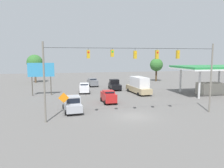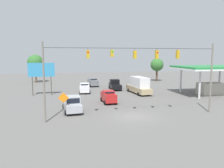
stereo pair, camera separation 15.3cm
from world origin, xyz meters
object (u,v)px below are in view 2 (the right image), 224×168
at_px(work_zone_sign, 63,100).
at_px(tree_horizon_left, 157,65).
at_px(pickup_truck_silver_parked_shoulder, 72,104).
at_px(traffic_cone_second, 73,104).
at_px(sedan_red_withflow_mid, 108,96).
at_px(traffic_cone_third, 72,101).
at_px(sedan_white_withflow_far, 85,88).
at_px(sedan_grey_withflow_deep, 93,82).
at_px(overhead_signal_span, 135,69).
at_px(box_truck_tan_oncoming_far, 139,85).
at_px(roadside_billboard, 41,72).
at_px(tree_horizon_right, 35,63).
at_px(traffic_cone_nearest, 74,108).
at_px(traffic_cone_fourth, 71,98).
at_px(gas_station, 211,74).
at_px(traffic_cone_fifth, 72,96).
at_px(pickup_truck_black_oncoming_deep, 115,85).

relative_size(work_zone_sign, tree_horizon_left, 0.44).
xyz_separation_m(pickup_truck_silver_parked_shoulder, traffic_cone_second, (-0.24, -2.83, -0.65)).
xyz_separation_m(sedan_red_withflow_mid, traffic_cone_third, (5.49, -0.90, -0.66)).
relative_size(sedan_white_withflow_far, sedan_grey_withflow_deep, 1.06).
xyz_separation_m(overhead_signal_span, box_truck_tan_oncoming_far, (-5.75, -15.14, -4.14)).
distance_m(sedan_white_withflow_far, sedan_grey_withflow_deep, 9.17).
relative_size(roadside_billboard, tree_horizon_right, 0.79).
distance_m(traffic_cone_nearest, roadside_billboard, 13.96).
xyz_separation_m(sedan_grey_withflow_deep, traffic_cone_fourth, (5.54, 15.53, -0.67)).
xyz_separation_m(traffic_cone_second, work_zone_sign, (1.28, 4.72, 1.66)).
bearing_deg(tree_horizon_right, traffic_cone_second, 105.90).
xyz_separation_m(traffic_cone_third, gas_station, (-25.34, -2.17, 3.54)).
bearing_deg(tree_horizon_left, traffic_cone_fifth, 39.43).
xyz_separation_m(pickup_truck_silver_parked_shoulder, traffic_cone_nearest, (-0.20, -0.71, -0.65)).
xyz_separation_m(traffic_cone_nearest, gas_station, (-25.25, -6.61, 3.54)).
bearing_deg(pickup_truck_silver_parked_shoulder, traffic_cone_fourth, -90.30).
relative_size(traffic_cone_second, traffic_cone_third, 1.00).
bearing_deg(traffic_cone_second, box_truck_tan_oncoming_far, -146.79).
height_order(pickup_truck_silver_parked_shoulder, sedan_red_withflow_mid, pickup_truck_silver_parked_shoulder).
relative_size(sedan_white_withflow_far, roadside_billboard, 0.74).
bearing_deg(pickup_truck_black_oncoming_deep, traffic_cone_fourth, 45.63).
bearing_deg(sedan_grey_withflow_deep, traffic_cone_fifth, 68.27).
bearing_deg(traffic_cone_third, box_truck_tan_oncoming_far, -154.95).
bearing_deg(sedan_grey_withflow_deep, sedan_red_withflow_mid, 90.12).
bearing_deg(traffic_cone_fourth, traffic_cone_third, 92.14).
height_order(pickup_truck_silver_parked_shoulder, traffic_cone_second, pickup_truck_silver_parked_shoulder).
height_order(traffic_cone_third, roadside_billboard, roadside_billboard).
xyz_separation_m(traffic_cone_fifth, work_zone_sign, (1.33, 11.49, 1.66)).
relative_size(box_truck_tan_oncoming_far, tree_horizon_right, 1.02).
bearing_deg(work_zone_sign, traffic_cone_third, -99.44).
height_order(sedan_white_withflow_far, roadside_billboard, roadside_billboard).
relative_size(pickup_truck_silver_parked_shoulder, pickup_truck_black_oncoming_deep, 0.95).
distance_m(traffic_cone_third, traffic_cone_fourth, 2.22).
distance_m(traffic_cone_nearest, work_zone_sign, 3.33).
bearing_deg(traffic_cone_third, pickup_truck_black_oncoming_deep, -128.32).
height_order(tree_horizon_left, tree_horizon_right, tree_horizon_right).
bearing_deg(traffic_cone_fourth, box_truck_tan_oncoming_far, -163.71).
bearing_deg(sedan_grey_withflow_deep, gas_station, 141.93).
bearing_deg(traffic_cone_third, gas_station, -175.11).
height_order(gas_station, work_zone_sign, gas_station).
bearing_deg(sedan_white_withflow_far, traffic_cone_nearest, 78.81).
bearing_deg(traffic_cone_fourth, roadside_billboard, -48.78).
relative_size(traffic_cone_nearest, tree_horizon_left, 0.10).
bearing_deg(traffic_cone_fourth, traffic_cone_nearest, 91.43).
bearing_deg(gas_station, traffic_cone_fifth, -5.19).
height_order(box_truck_tan_oncoming_far, traffic_cone_fifth, box_truck_tan_oncoming_far).
height_order(pickup_truck_silver_parked_shoulder, gas_station, gas_station).
distance_m(roadside_billboard, tree_horizon_right, 20.54).
height_order(box_truck_tan_oncoming_far, traffic_cone_third, box_truck_tan_oncoming_far).
relative_size(sedan_grey_withflow_deep, work_zone_sign, 1.45).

